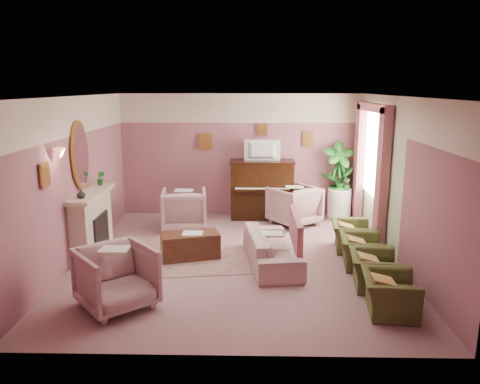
{
  "coord_description": "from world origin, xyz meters",
  "views": [
    {
      "loc": [
        0.24,
        -7.72,
        2.96
      ],
      "look_at": [
        0.05,
        0.4,
        1.12
      ],
      "focal_mm": 35.0,
      "sensor_mm": 36.0,
      "label": 1
    }
  ],
  "objects_px": {
    "floral_armchair_front": "(116,275)",
    "olive_chair_c": "(361,246)",
    "olive_chair_d": "(351,232)",
    "coffee_table": "(190,246)",
    "sofa": "(272,242)",
    "olive_chair_a": "(390,288)",
    "side_table": "(339,204)",
    "television": "(262,149)",
    "olive_chair_b": "(374,265)",
    "floral_armchair_right": "(294,203)",
    "floral_armchair_left": "(184,207)",
    "piano": "(262,190)"
  },
  "relations": [
    {
      "from": "piano",
      "to": "olive_chair_d",
      "type": "relative_size",
      "value": 1.73
    },
    {
      "from": "olive_chair_a",
      "to": "olive_chair_b",
      "type": "height_order",
      "value": "same"
    },
    {
      "from": "olive_chair_b",
      "to": "coffee_table",
      "type": "bearing_deg",
      "value": 158.45
    },
    {
      "from": "sofa",
      "to": "olive_chair_c",
      "type": "height_order",
      "value": "sofa"
    },
    {
      "from": "floral_armchair_front",
      "to": "olive_chair_c",
      "type": "distance_m",
      "value": 3.99
    },
    {
      "from": "floral_armchair_front",
      "to": "olive_chair_c",
      "type": "relative_size",
      "value": 1.17
    },
    {
      "from": "olive_chair_b",
      "to": "floral_armchair_right",
      "type": "bearing_deg",
      "value": 105.51
    },
    {
      "from": "olive_chair_c",
      "to": "olive_chair_d",
      "type": "xyz_separation_m",
      "value": [
        0.0,
        0.82,
        0.0
      ]
    },
    {
      "from": "floral_armchair_right",
      "to": "olive_chair_c",
      "type": "xyz_separation_m",
      "value": [
        0.9,
        -2.43,
        -0.12
      ]
    },
    {
      "from": "television",
      "to": "sofa",
      "type": "xyz_separation_m",
      "value": [
        0.1,
        -2.83,
        -1.21
      ]
    },
    {
      "from": "olive_chair_a",
      "to": "olive_chair_d",
      "type": "height_order",
      "value": "same"
    },
    {
      "from": "floral_armchair_front",
      "to": "side_table",
      "type": "bearing_deg",
      "value": 49.19
    },
    {
      "from": "olive_chair_d",
      "to": "olive_chair_b",
      "type": "bearing_deg",
      "value": -90.0
    },
    {
      "from": "piano",
      "to": "olive_chair_c",
      "type": "bearing_deg",
      "value": -61.63
    },
    {
      "from": "television",
      "to": "coffee_table",
      "type": "relative_size",
      "value": 0.8
    },
    {
      "from": "television",
      "to": "floral_armchair_front",
      "type": "height_order",
      "value": "television"
    },
    {
      "from": "olive_chair_a",
      "to": "olive_chair_b",
      "type": "relative_size",
      "value": 1.0
    },
    {
      "from": "floral_armchair_left",
      "to": "olive_chair_b",
      "type": "height_order",
      "value": "floral_armchair_left"
    },
    {
      "from": "floral_armchair_right",
      "to": "piano",
      "type": "bearing_deg",
      "value": 142.95
    },
    {
      "from": "piano",
      "to": "olive_chair_a",
      "type": "bearing_deg",
      "value": -70.85
    },
    {
      "from": "sofa",
      "to": "olive_chair_d",
      "type": "xyz_separation_m",
      "value": [
        1.49,
        0.75,
        -0.04
      ]
    },
    {
      "from": "olive_chair_c",
      "to": "side_table",
      "type": "relative_size",
      "value": 1.15
    },
    {
      "from": "olive_chair_b",
      "to": "olive_chair_c",
      "type": "xyz_separation_m",
      "value": [
        0.0,
        0.82,
        0.0
      ]
    },
    {
      "from": "floral_armchair_left",
      "to": "olive_chair_b",
      "type": "relative_size",
      "value": 1.17
    },
    {
      "from": "floral_armchair_right",
      "to": "side_table",
      "type": "height_order",
      "value": "floral_armchair_right"
    },
    {
      "from": "floral_armchair_right",
      "to": "olive_chair_a",
      "type": "xyz_separation_m",
      "value": [
        0.9,
        -4.07,
        -0.12
      ]
    },
    {
      "from": "piano",
      "to": "side_table",
      "type": "xyz_separation_m",
      "value": [
        1.76,
        -0.09,
        -0.3
      ]
    },
    {
      "from": "floral_armchair_right",
      "to": "coffee_table",
      "type": "bearing_deg",
      "value": -133.75
    },
    {
      "from": "coffee_table",
      "to": "sofa",
      "type": "relative_size",
      "value": 0.52
    },
    {
      "from": "olive_chair_d",
      "to": "television",
      "type": "bearing_deg",
      "value": 127.43
    },
    {
      "from": "coffee_table",
      "to": "side_table",
      "type": "height_order",
      "value": "side_table"
    },
    {
      "from": "piano",
      "to": "television",
      "type": "relative_size",
      "value": 1.75
    },
    {
      "from": "olive_chair_a",
      "to": "olive_chair_c",
      "type": "bearing_deg",
      "value": 90.0
    },
    {
      "from": "olive_chair_c",
      "to": "olive_chair_d",
      "type": "height_order",
      "value": "same"
    },
    {
      "from": "sofa",
      "to": "floral_armchair_left",
      "type": "relative_size",
      "value": 2.02
    },
    {
      "from": "floral_armchair_left",
      "to": "floral_armchair_front",
      "type": "height_order",
      "value": "same"
    },
    {
      "from": "piano",
      "to": "floral_armchair_front",
      "type": "height_order",
      "value": "piano"
    },
    {
      "from": "olive_chair_a",
      "to": "floral_armchair_left",
      "type": "bearing_deg",
      "value": 131.48
    },
    {
      "from": "side_table",
      "to": "olive_chair_b",
      "type": "bearing_deg",
      "value": -92.5
    },
    {
      "from": "television",
      "to": "olive_chair_d",
      "type": "xyz_separation_m",
      "value": [
        1.59,
        -2.08,
        -1.25
      ]
    },
    {
      "from": "olive_chair_a",
      "to": "side_table",
      "type": "bearing_deg",
      "value": 87.95
    },
    {
      "from": "television",
      "to": "olive_chair_b",
      "type": "relative_size",
      "value": 0.99
    },
    {
      "from": "floral_armchair_front",
      "to": "olive_chair_c",
      "type": "bearing_deg",
      "value": 23.14
    },
    {
      "from": "floral_armchair_left",
      "to": "sofa",
      "type": "bearing_deg",
      "value": -48.15
    },
    {
      "from": "side_table",
      "to": "floral_armchair_right",
      "type": "bearing_deg",
      "value": -157.66
    },
    {
      "from": "floral_armchair_left",
      "to": "olive_chair_d",
      "type": "xyz_separation_m",
      "value": [
        3.25,
        -1.22,
        -0.12
      ]
    },
    {
      "from": "piano",
      "to": "coffee_table",
      "type": "relative_size",
      "value": 1.4
    },
    {
      "from": "piano",
      "to": "television",
      "type": "bearing_deg",
      "value": -90.0
    },
    {
      "from": "piano",
      "to": "floral_armchair_front",
      "type": "bearing_deg",
      "value": -114.65
    },
    {
      "from": "floral_armchair_right",
      "to": "olive_chair_c",
      "type": "bearing_deg",
      "value": -69.63
    }
  ]
}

